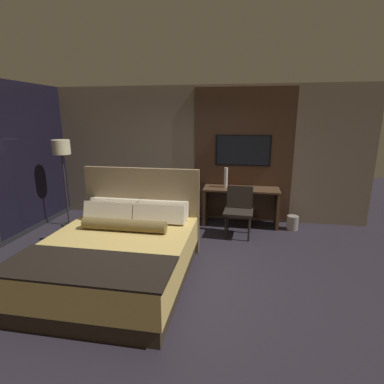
% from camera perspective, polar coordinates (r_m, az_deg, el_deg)
% --- Properties ---
extents(ground_plane, '(16.00, 16.00, 0.00)m').
position_cam_1_polar(ground_plane, '(4.43, -5.71, -15.42)').
color(ground_plane, '#28232D').
extents(wall_back_tv_panel, '(7.20, 0.09, 2.80)m').
position_cam_1_polar(wall_back_tv_panel, '(6.41, 1.27, 7.22)').
color(wall_back_tv_panel, gray).
rests_on(wall_back_tv_panel, ground_plane).
extents(bed, '(1.90, 2.24, 1.39)m').
position_cam_1_polar(bed, '(4.26, -13.77, -11.37)').
color(bed, '#33281E').
rests_on(bed, ground_plane).
extents(desk, '(1.51, 0.55, 0.77)m').
position_cam_1_polar(desk, '(6.22, 9.28, -1.54)').
color(desk, brown).
rests_on(desk, ground_plane).
extents(tv, '(1.12, 0.04, 0.63)m').
position_cam_1_polar(tv, '(6.25, 9.68, 7.83)').
color(tv, black).
extents(desk_chair, '(0.55, 0.55, 0.92)m').
position_cam_1_polar(desk_chair, '(5.66, 8.94, -2.72)').
color(desk_chair, '#28231E').
rests_on(desk_chair, ground_plane).
extents(floor_lamp, '(0.34, 0.34, 1.74)m').
position_cam_1_polar(floor_lamp, '(6.41, -23.55, 6.61)').
color(floor_lamp, '#282623').
rests_on(floor_lamp, ground_plane).
extents(vase_tall, '(0.08, 0.08, 0.40)m').
position_cam_1_polar(vase_tall, '(6.12, 6.45, 2.76)').
color(vase_tall, silver).
rests_on(vase_tall, desk).
extents(book, '(0.26, 0.22, 0.03)m').
position_cam_1_polar(book, '(6.16, 8.16, 1.00)').
color(book, maroon).
rests_on(book, desk).
extents(waste_bin, '(0.22, 0.22, 0.28)m').
position_cam_1_polar(waste_bin, '(6.27, 18.60, -5.56)').
color(waste_bin, gray).
rests_on(waste_bin, ground_plane).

